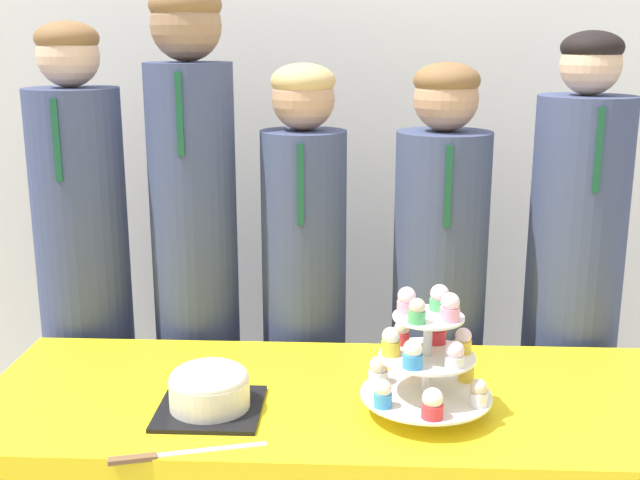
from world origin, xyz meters
TOP-DOWN VIEW (x-y plane):
  - wall_back at (0.00, 1.40)m, footprint 9.00×0.06m
  - round_cake at (-0.28, 0.22)m, footprint 0.23×0.23m
  - cake_knife at (-0.34, 0.02)m, footprint 0.31×0.10m
  - cupcake_stand at (0.20, 0.23)m, footprint 0.29×0.29m
  - student_0 at (-0.75, 0.81)m, footprint 0.27×0.27m
  - student_1 at (-0.42, 0.81)m, footprint 0.25×0.25m
  - student_2 at (-0.11, 0.81)m, footprint 0.24×0.25m
  - student_3 at (0.29, 0.81)m, footprint 0.27×0.27m
  - student_4 at (0.67, 0.81)m, footprint 0.27×0.27m

SIDE VIEW (x-z plane):
  - student_3 at x=0.29m, z-range -0.03..1.43m
  - cake_knife at x=-0.34m, z-range 0.71..0.72m
  - student_2 at x=-0.11m, z-range -0.02..1.44m
  - student_4 at x=0.67m, z-range -0.03..1.51m
  - student_0 at x=-0.75m, z-range -0.03..1.54m
  - round_cake at x=-0.28m, z-range 0.71..0.82m
  - student_1 at x=-0.42m, z-range 0.00..1.66m
  - cupcake_stand at x=0.20m, z-range 0.70..0.99m
  - wall_back at x=0.00m, z-range 0.00..2.70m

